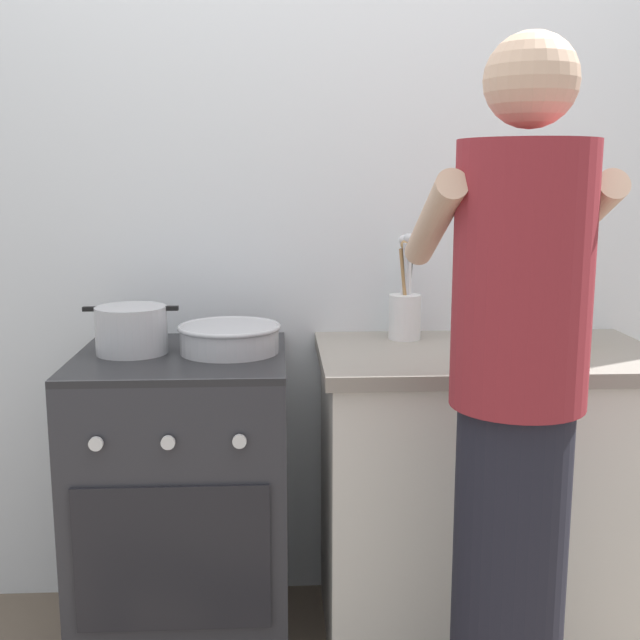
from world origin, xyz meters
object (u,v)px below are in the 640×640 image
object	(u,v)px
spice_bottle	(504,332)
utensil_crock	(405,307)
mixing_bowl	(230,337)
person	(515,421)
stove_range	(185,501)
oil_bottle	(567,314)
pot	(132,330)

from	to	relation	value
spice_bottle	utensil_crock	bearing A→B (deg)	152.06
mixing_bowl	spice_bottle	bearing A→B (deg)	1.33
mixing_bowl	person	size ratio (longest dim) A/B	0.18
mixing_bowl	stove_range	bearing A→B (deg)	-174.59
spice_bottle	oil_bottle	xyz separation A→B (m)	(0.19, 0.01, 0.05)
pot	utensil_crock	bearing A→B (deg)	11.02
mixing_bowl	oil_bottle	bearing A→B (deg)	1.62
utensil_crock	spice_bottle	world-z (taller)	utensil_crock
stove_range	mixing_bowl	xyz separation A→B (m)	(0.14, 0.01, 0.50)
stove_range	pot	distance (m)	0.54
stove_range	pot	world-z (taller)	pot
mixing_bowl	person	distance (m)	0.88
pot	mixing_bowl	bearing A→B (deg)	-0.87
stove_range	pot	bearing A→B (deg)	172.88
mixing_bowl	person	world-z (taller)	person
pot	utensil_crock	xyz separation A→B (m)	(0.82, 0.16, 0.03)
stove_range	utensil_crock	bearing A→B (deg)	14.62
mixing_bowl	utensil_crock	bearing A→B (deg)	16.92
utensil_crock	oil_bottle	distance (m)	0.48
utensil_crock	person	distance (m)	0.76
stove_range	person	size ratio (longest dim) A/B	0.53
oil_bottle	person	distance (m)	0.70
spice_bottle	pot	bearing A→B (deg)	-179.24
utensil_crock	pot	bearing A→B (deg)	-168.98
stove_range	oil_bottle	world-z (taller)	oil_bottle
utensil_crock	person	bearing A→B (deg)	-79.55
pot	mixing_bowl	distance (m)	0.28
spice_bottle	person	size ratio (longest dim) A/B	0.06
utensil_crock	person	xyz separation A→B (m)	(0.13, -0.73, -0.14)
utensil_crock	spice_bottle	bearing A→B (deg)	-27.94
utensil_crock	mixing_bowl	bearing A→B (deg)	-163.08
mixing_bowl	oil_bottle	xyz separation A→B (m)	(1.00, 0.03, 0.05)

